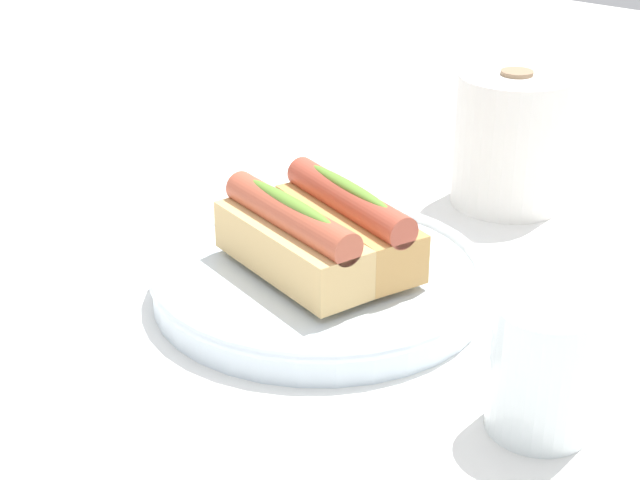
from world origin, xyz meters
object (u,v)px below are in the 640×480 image
hotdog_front (291,239)px  hotdog_back (348,223)px  water_glass (542,376)px  paper_towel_roll (511,140)px  serving_bowl (320,278)px

hotdog_front → hotdog_back: (0.02, 0.05, 0.00)m
water_glass → paper_towel_roll: (-0.21, 0.31, 0.03)m
hotdog_back → paper_towel_roll: bearing=88.0°
water_glass → paper_towel_roll: bearing=123.6°
hotdog_front → paper_towel_roll: (0.02, 0.29, 0.01)m
hotdog_front → water_glass: bearing=-4.5°
serving_bowl → hotdog_front: size_ratio=1.74×
water_glass → paper_towel_roll: 0.38m
hotdog_front → water_glass: 0.23m
hotdog_front → water_glass: size_ratio=1.75×
serving_bowl → hotdog_back: hotdog_back is taller
serving_bowl → water_glass: (0.22, -0.04, 0.02)m
serving_bowl → hotdog_front: hotdog_front is taller
hotdog_front → water_glass: hotdog_front is taller
hotdog_front → paper_towel_roll: paper_towel_roll is taller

